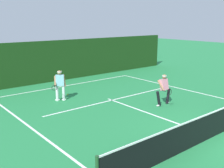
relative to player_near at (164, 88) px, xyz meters
name	(u,v)px	position (x,y,z in m)	size (l,w,h in m)	color
ground_plane	(214,136)	(-1.51, -3.74, -0.88)	(80.00, 80.00, 0.00)	#237C42
court_line_baseline_far	(70,85)	(-1.51, 6.80, -0.88)	(9.99, 0.10, 0.01)	white
court_line_service	(112,100)	(-1.51, 2.32, -0.88)	(8.14, 0.10, 0.01)	white
court_line_centre	(151,114)	(-1.51, -0.54, -0.88)	(0.10, 6.40, 0.01)	white
tennis_net	(215,123)	(-1.51, -3.74, -0.35)	(10.95, 0.09, 1.06)	#1E4723
player_near	(164,88)	(0.00, 0.00, 0.00)	(1.08, 0.85, 1.60)	black
player_far	(60,84)	(-3.72, 4.03, 0.04)	(0.97, 0.84, 1.66)	silver
tennis_ball	(68,95)	(-2.87, 4.74, -0.85)	(0.07, 0.07, 0.07)	#D1E033
back_fence_windscreen	(57,61)	(-1.51, 8.51, 0.56)	(21.17, 0.12, 2.88)	#173A13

